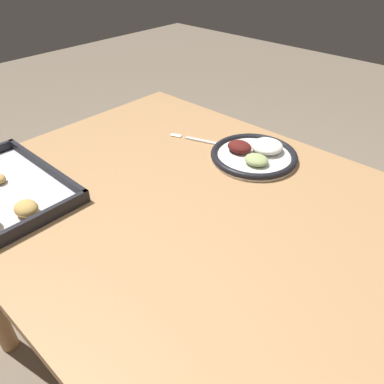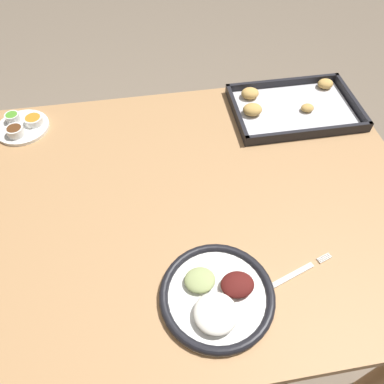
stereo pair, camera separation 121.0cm
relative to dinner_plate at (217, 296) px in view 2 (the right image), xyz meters
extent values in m
plane|color=#7A6B59|center=(-0.01, 0.28, -0.74)|extent=(8.00, 8.00, 0.00)
cube|color=#AD7F51|center=(-0.01, 0.28, -0.03)|extent=(1.20, 0.91, 0.03)
cylinder|color=#AD7F51|center=(-0.57, 0.68, -0.39)|extent=(0.06, 0.06, 0.70)
cylinder|color=#AD7F51|center=(0.54, 0.68, -0.39)|extent=(0.06, 0.06, 0.70)
cylinder|color=white|center=(0.00, 0.00, -0.01)|extent=(0.25, 0.25, 0.01)
torus|color=black|center=(0.00, 0.00, 0.00)|extent=(0.25, 0.25, 0.02)
ellipsoid|color=white|center=(-0.01, -0.04, 0.01)|extent=(0.09, 0.09, 0.03)
ellipsoid|color=#511614|center=(0.05, 0.01, 0.01)|extent=(0.07, 0.06, 0.03)
ellipsoid|color=#9EAD6B|center=(-0.03, 0.04, 0.01)|extent=(0.07, 0.06, 0.02)
cube|color=silver|center=(0.16, 0.02, -0.01)|extent=(0.15, 0.06, 0.00)
cylinder|color=silver|center=(0.27, 0.05, -0.01)|extent=(0.03, 0.01, 0.00)
cylinder|color=silver|center=(0.27, 0.05, -0.01)|extent=(0.03, 0.01, 0.00)
cylinder|color=silver|center=(0.26, 0.06, -0.01)|extent=(0.03, 0.01, 0.00)
cylinder|color=silver|center=(0.26, 0.06, -0.01)|extent=(0.03, 0.01, 0.00)
cylinder|color=white|center=(-0.48, 0.63, -0.01)|extent=(0.16, 0.16, 0.01)
cylinder|color=silver|center=(-0.49, 0.59, 0.01)|extent=(0.05, 0.05, 0.03)
cylinder|color=#593319|center=(-0.49, 0.59, 0.02)|extent=(0.04, 0.04, 0.01)
cylinder|color=silver|center=(-0.44, 0.64, 0.01)|extent=(0.06, 0.06, 0.02)
cylinder|color=#C67F23|center=(-0.44, 0.64, 0.02)|extent=(0.05, 0.05, 0.01)
cylinder|color=silver|center=(-0.50, 0.66, 0.01)|extent=(0.04, 0.04, 0.03)
cylinder|color=#51992D|center=(-0.50, 0.66, 0.02)|extent=(0.04, 0.04, 0.01)
cube|color=black|center=(0.37, 0.57, -0.01)|extent=(0.39, 0.26, 0.01)
cube|color=silver|center=(0.37, 0.57, -0.01)|extent=(0.36, 0.24, 0.00)
cube|color=black|center=(0.37, 0.45, 0.01)|extent=(0.39, 0.01, 0.03)
cube|color=black|center=(0.37, 0.70, 0.01)|extent=(0.39, 0.01, 0.03)
cube|color=black|center=(0.18, 0.57, 0.01)|extent=(0.01, 0.26, 0.03)
cube|color=black|center=(0.56, 0.57, 0.01)|extent=(0.01, 0.26, 0.03)
ellipsoid|color=tan|center=(0.25, 0.66, 0.01)|extent=(0.06, 0.05, 0.03)
ellipsoid|color=tan|center=(0.41, 0.56, 0.01)|extent=(0.04, 0.03, 0.02)
ellipsoid|color=tan|center=(0.23, 0.57, 0.01)|extent=(0.06, 0.05, 0.03)
ellipsoid|color=tan|center=(0.51, 0.67, 0.01)|extent=(0.05, 0.04, 0.03)
camera|label=1|loc=(-0.50, 0.81, 0.54)|focal=35.00mm
camera|label=2|loc=(-0.11, -0.31, 0.76)|focal=35.00mm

